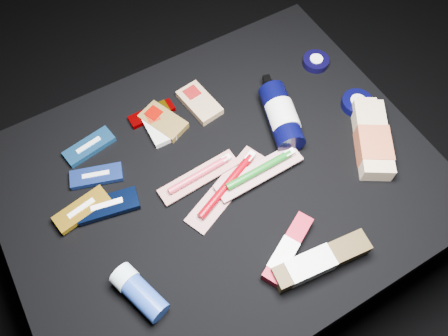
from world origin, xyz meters
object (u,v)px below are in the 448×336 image
deodorant_stick (139,292)px  toothpaste_carton_red (286,251)px  bodywash_bottle (372,140)px  lotion_bottle (281,116)px

deodorant_stick → toothpaste_carton_red: size_ratio=0.81×
bodywash_bottle → toothpaste_carton_red: bearing=-128.0°
deodorant_stick → bodywash_bottle: bearing=-13.6°
lotion_bottle → toothpaste_carton_red: (-0.18, -0.28, -0.02)m
bodywash_bottle → toothpaste_carton_red: (-0.33, -0.12, -0.01)m
lotion_bottle → deodorant_stick: lotion_bottle is taller
bodywash_bottle → deodorant_stick: 0.63m
deodorant_stick → toothpaste_carton_red: bearing=-31.9°
toothpaste_carton_red → lotion_bottle: bearing=30.5°
toothpaste_carton_red → bodywash_bottle: bearing=-7.5°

